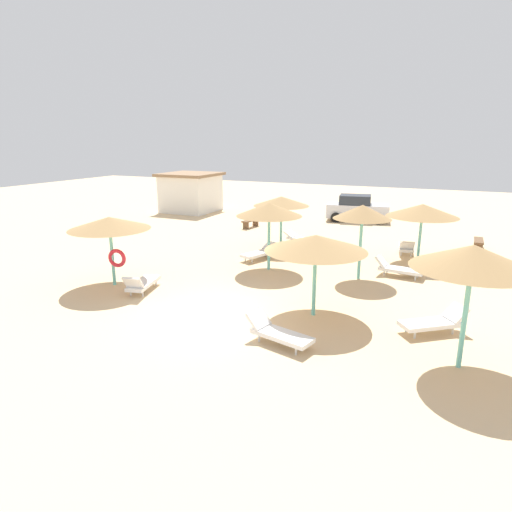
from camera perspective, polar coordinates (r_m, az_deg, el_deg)
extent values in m
plane|color=#DBBA8C|center=(13.68, -5.22, -7.87)|extent=(80.00, 80.00, 0.00)
cylinder|color=#6BC6BC|center=(17.29, 13.48, 1.04)|extent=(0.12, 0.12, 2.49)
cone|color=#9E7A4C|center=(17.01, 13.77, 5.65)|extent=(2.21, 2.21, 0.53)
cylinder|color=#6BC6BC|center=(18.06, 1.70, 1.87)|extent=(0.12, 0.12, 2.37)
cone|color=#9E7A4C|center=(17.80, 1.73, 6.13)|extent=(2.70, 2.70, 0.54)
cylinder|color=#6BC6BC|center=(13.47, 7.65, -3.37)|extent=(0.12, 0.12, 2.17)
cone|color=#9E7A4C|center=(13.14, 7.84, 1.71)|extent=(3.10, 3.10, 0.49)
cylinder|color=#6BC6BC|center=(20.44, 20.65, 2.15)|extent=(0.12, 0.12, 2.16)
cone|color=#9E7A4C|center=(20.22, 20.98, 5.61)|extent=(3.05, 3.05, 0.55)
cylinder|color=#6BC6BC|center=(11.38, 25.67, -7.25)|extent=(0.12, 0.12, 2.58)
cone|color=#9E7A4C|center=(10.95, 26.54, -0.09)|extent=(2.74, 2.74, 0.56)
cylinder|color=#6BC6BC|center=(21.63, 3.29, 3.90)|extent=(0.12, 0.12, 2.25)
cone|color=#9E7A4C|center=(21.43, 3.34, 7.19)|extent=(2.73, 2.73, 0.46)
cylinder|color=#6BC6BC|center=(16.98, -18.31, -0.01)|extent=(0.12, 0.12, 2.24)
cone|color=#9E7A4C|center=(16.71, -18.66, 4.12)|extent=(2.95, 2.95, 0.45)
torus|color=red|center=(16.84, -17.74, -0.27)|extent=(0.71, 0.27, 0.70)
cube|color=white|center=(18.23, 18.48, -1.75)|extent=(1.76, 0.83, 0.12)
cube|color=white|center=(18.33, 16.12, -0.60)|extent=(0.49, 0.68, 0.47)
cylinder|color=silver|center=(18.20, 16.45, -2.17)|extent=(0.06, 0.06, 0.22)
cylinder|color=silver|center=(18.61, 16.79, -1.82)|extent=(0.06, 0.06, 0.22)
cylinder|color=silver|center=(17.96, 20.14, -2.72)|extent=(0.06, 0.06, 0.22)
cylinder|color=silver|center=(18.38, 20.41, -2.35)|extent=(0.06, 0.06, 0.22)
cube|color=white|center=(19.74, 0.29, 0.32)|extent=(1.21, 1.82, 0.12)
cube|color=white|center=(20.25, 1.90, 1.28)|extent=(0.78, 0.71, 0.35)
cylinder|color=silver|center=(20.35, 1.05, 0.27)|extent=(0.06, 0.06, 0.22)
cylinder|color=silver|center=(20.05, 1.95, 0.04)|extent=(0.06, 0.06, 0.22)
cylinder|color=silver|center=(19.54, -1.41, -0.36)|extent=(0.06, 0.06, 0.22)
cylinder|color=silver|center=(19.23, -0.52, -0.61)|extent=(0.06, 0.06, 0.22)
cube|color=white|center=(11.76, 3.42, -10.34)|extent=(1.81, 1.05, 0.12)
cube|color=white|center=(12.09, 0.33, -8.24)|extent=(0.59, 0.73, 0.44)
cylinder|color=silver|center=(12.00, 0.42, -10.66)|extent=(0.06, 0.06, 0.22)
cylinder|color=silver|center=(12.31, 1.71, -9.97)|extent=(0.06, 0.06, 0.22)
cylinder|color=silver|center=(11.37, 5.26, -12.28)|extent=(0.06, 0.06, 0.22)
cylinder|color=silver|center=(11.70, 6.48, -11.48)|extent=(0.06, 0.06, 0.22)
cube|color=white|center=(22.11, 19.04, 1.10)|extent=(0.86, 1.77, 0.12)
cube|color=white|center=(21.27, 19.17, 1.29)|extent=(0.69, 0.51, 0.46)
cylinder|color=silver|center=(21.58, 19.64, 0.24)|extent=(0.06, 0.06, 0.22)
cylinder|color=silver|center=(21.56, 18.47, 0.33)|extent=(0.06, 0.06, 0.22)
cylinder|color=silver|center=(22.75, 19.51, 0.99)|extent=(0.06, 0.06, 0.22)
cylinder|color=silver|center=(22.72, 18.41, 1.07)|extent=(0.06, 0.06, 0.22)
cube|color=white|center=(13.35, 21.81, -8.24)|extent=(1.74, 1.54, 0.12)
cube|color=white|center=(13.72, 24.68, -6.78)|extent=(0.74, 0.78, 0.45)
cylinder|color=silver|center=(13.92, 23.28, -8.21)|extent=(0.06, 0.06, 0.22)
cylinder|color=silver|center=(13.60, 24.37, -8.88)|extent=(0.06, 0.06, 0.22)
cylinder|color=silver|center=(13.27, 19.05, -8.93)|extent=(0.06, 0.06, 0.22)
cylinder|color=silver|center=(12.93, 20.08, -9.66)|extent=(0.06, 0.06, 0.22)
cube|color=white|center=(22.71, 6.19, 2.20)|extent=(1.81, 1.09, 0.12)
cube|color=white|center=(23.12, 4.57, 2.95)|extent=(0.68, 0.76, 0.32)
cylinder|color=silver|center=(22.91, 4.63, 1.92)|extent=(0.06, 0.06, 0.22)
cylinder|color=silver|center=(23.26, 5.27, 2.11)|extent=(0.06, 0.06, 0.22)
cylinder|color=silver|center=(22.24, 7.13, 1.45)|extent=(0.06, 0.06, 0.22)
cylinder|color=silver|center=(22.60, 7.75, 1.65)|extent=(0.06, 0.06, 0.22)
cube|color=white|center=(16.26, -14.52, -3.46)|extent=(1.04, 1.81, 0.12)
cube|color=white|center=(15.49, -15.80, -3.39)|extent=(0.72, 0.54, 0.49)
cylinder|color=silver|center=(15.72, -14.64, -4.78)|extent=(0.06, 0.06, 0.22)
cylinder|color=silver|center=(15.90, -16.09, -4.65)|extent=(0.06, 0.06, 0.22)
cylinder|color=silver|center=(16.75, -12.96, -3.43)|extent=(0.06, 0.06, 0.22)
cylinder|color=silver|center=(16.92, -14.33, -3.32)|extent=(0.06, 0.06, 0.22)
cube|color=brown|center=(24.20, 27.17, 1.82)|extent=(0.41, 1.50, 0.08)
cube|color=brown|center=(23.72, 27.13, 0.97)|extent=(0.36, 0.12, 0.41)
cube|color=brown|center=(24.79, 27.06, 1.53)|extent=(0.36, 0.12, 0.41)
cube|color=brown|center=(26.92, -0.70, 4.70)|extent=(0.61, 1.54, 0.08)
cube|color=brown|center=(26.51, -1.35, 4.00)|extent=(0.37, 0.17, 0.41)
cube|color=brown|center=(27.42, -0.06, 4.37)|extent=(0.37, 0.17, 0.41)
cube|color=silver|center=(29.85, 13.17, 5.77)|extent=(4.22, 2.31, 0.90)
cube|color=#262D38|center=(29.75, 12.87, 7.22)|extent=(2.22, 1.85, 0.60)
cylinder|color=black|center=(30.76, 15.72, 5.21)|extent=(0.67, 0.32, 0.64)
cylinder|color=black|center=(29.02, 15.72, 4.64)|extent=(0.67, 0.32, 0.64)
cylinder|color=black|center=(30.85, 10.69, 5.54)|extent=(0.67, 0.32, 0.64)
cylinder|color=black|center=(29.12, 10.39, 4.99)|extent=(0.67, 0.32, 0.64)
cube|color=white|center=(33.32, -8.53, 8.09)|extent=(3.49, 3.58, 2.66)
cube|color=#8C6B4C|center=(33.18, -8.62, 10.53)|extent=(3.89, 3.98, 0.20)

